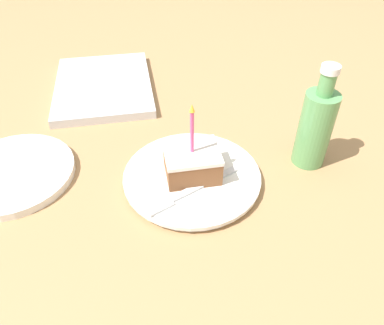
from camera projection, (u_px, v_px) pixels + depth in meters
ground_plane at (209, 192)px, 0.68m from camera, size 2.40×2.40×0.04m
plate at (192, 177)px, 0.67m from camera, size 0.24×0.24×0.02m
cake_slice at (192, 162)px, 0.64m from camera, size 0.08×0.09×0.14m
fork at (187, 192)px, 0.62m from camera, size 0.09×0.17×0.00m
bottle at (316, 126)px, 0.67m from camera, size 0.06×0.06×0.20m
side_plate at (13, 173)px, 0.68m from camera, size 0.22×0.22×0.01m
marble_board at (104, 86)px, 0.91m from camera, size 0.30×0.23×0.02m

